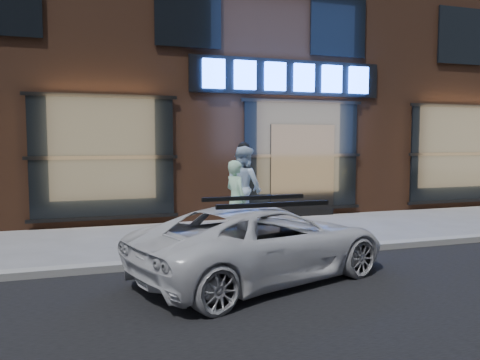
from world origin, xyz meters
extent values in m
plane|color=slate|center=(0.00, 0.00, 0.00)|extent=(90.00, 90.00, 0.00)
cube|color=gray|center=(0.00, 0.00, 0.06)|extent=(60.00, 0.25, 0.12)
cube|color=#54301E|center=(0.00, 8.00, 5.00)|extent=(30.00, 8.00, 10.00)
cube|color=black|center=(-0.40, 3.95, 3.60)|extent=(5.20, 0.06, 0.90)
cube|color=black|center=(0.00, 3.92, 1.20)|extent=(1.80, 0.10, 2.40)
cube|color=#FFBF72|center=(-5.00, 3.98, 1.60)|extent=(3.00, 0.04, 2.60)
cube|color=black|center=(-5.00, 3.94, 1.60)|extent=(3.20, 0.06, 2.80)
cube|color=#FFBF72|center=(0.00, 3.98, 1.60)|extent=(3.00, 0.04, 2.60)
cube|color=black|center=(0.00, 3.94, 1.60)|extent=(3.20, 0.06, 2.80)
cube|color=#FFBF72|center=(5.00, 3.98, 1.60)|extent=(3.00, 0.04, 2.60)
cube|color=black|center=(5.00, 3.94, 1.60)|extent=(3.20, 0.06, 2.80)
cube|color=black|center=(-3.00, 3.94, 5.00)|extent=(1.60, 0.06, 1.60)
cube|color=black|center=(1.00, 3.94, 5.00)|extent=(1.60, 0.06, 1.60)
cube|color=black|center=(5.00, 3.94, 5.00)|extent=(1.60, 0.06, 1.60)
cube|color=#2659FF|center=(-2.40, 3.88, 3.60)|extent=(0.55, 0.12, 0.70)
cube|color=#2659FF|center=(-1.60, 3.88, 3.60)|extent=(0.55, 0.12, 0.70)
cube|color=#2659FF|center=(-0.80, 3.88, 3.60)|extent=(0.55, 0.12, 0.70)
cube|color=#2659FF|center=(0.00, 3.88, 3.60)|extent=(0.55, 0.12, 0.70)
cube|color=#2659FF|center=(0.80, 3.88, 3.60)|extent=(0.55, 0.12, 0.70)
cube|color=#2659FF|center=(1.60, 3.88, 3.60)|extent=(0.55, 0.12, 0.70)
imported|color=#A0D2B0|center=(-2.50, 1.75, 0.79)|extent=(0.52, 0.66, 1.59)
imported|color=white|center=(-2.07, 2.55, 0.93)|extent=(0.97, 1.09, 1.87)
imported|color=silver|center=(-2.97, -1.06, 0.54)|extent=(4.23, 2.94, 1.07)
camera|label=1|loc=(-5.29, -7.23, 1.97)|focal=35.00mm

